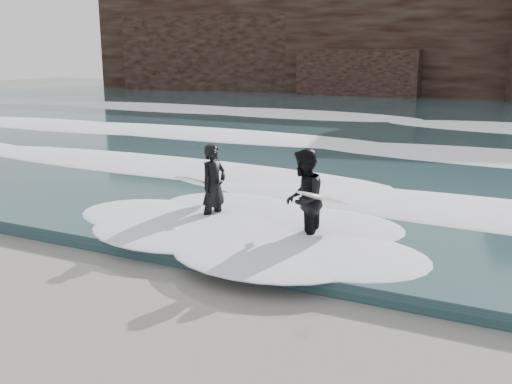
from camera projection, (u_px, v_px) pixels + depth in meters
ground at (69, 345)px, 7.74m from camera, size 120.00×120.00×0.00m
sea at (432, 117)px, 32.98m from camera, size 90.00×52.00×0.30m
headland at (472, 37)px, 46.64m from camera, size 70.00×9.00×10.00m
foam_near at (308, 183)px, 15.49m from camera, size 60.00×3.20×0.20m
foam_mid at (374, 145)px, 21.58m from camera, size 60.00×4.00×0.24m
foam_far at (419, 119)px, 29.42m from camera, size 60.00×4.80×0.30m
surfer_left at (211, 186)px, 12.70m from camera, size 1.06×2.05×1.90m
surfer_right at (305, 200)px, 11.27m from camera, size 1.34×1.92×2.03m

